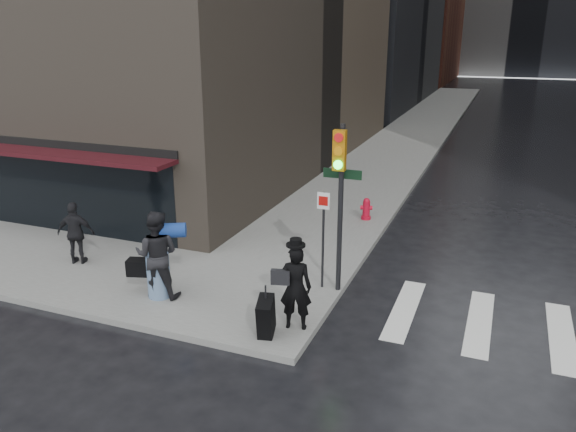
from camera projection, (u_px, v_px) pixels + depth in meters
name	position (u px, v px, depth m)	size (l,w,h in m)	color
ground	(244.00, 302.00, 12.88)	(140.00, 140.00, 0.00)	black
sidewalk_left	(423.00, 125.00, 36.71)	(4.00, 50.00, 0.15)	slate
storefront	(55.00, 178.00, 16.42)	(8.40, 1.11, 2.83)	black
man_overcoat	(289.00, 292.00, 11.17)	(1.02, 1.19, 1.97)	black
man_jeans	(157.00, 254.00, 12.54)	(1.49, 1.02, 2.04)	black
man_greycoat	(76.00, 233.00, 14.43)	(1.04, 0.69, 1.65)	black
traffic_light	(338.00, 187.00, 12.33)	(0.97, 0.44, 3.89)	black
fire_hydrant	(366.00, 210.00, 17.99)	(0.41, 0.31, 0.71)	#B90B24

